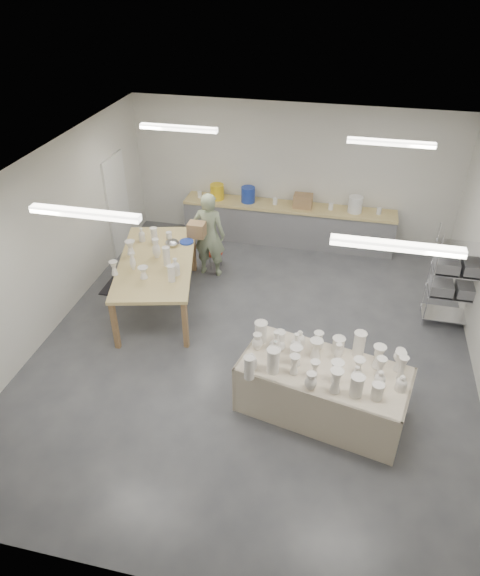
% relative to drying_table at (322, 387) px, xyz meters
% --- Properties ---
extents(room, '(8.00, 8.02, 3.00)m').
position_rel_drying_table_xyz_m(room, '(-1.32, 1.29, 1.59)').
color(room, '#424449').
rests_on(room, ground).
extents(back_counter, '(4.60, 0.60, 1.24)m').
position_rel_drying_table_xyz_m(back_counter, '(-1.22, 4.88, 0.02)').
color(back_counter, tan).
rests_on(back_counter, ground).
extents(wire_shelf, '(0.88, 0.48, 1.80)m').
position_rel_drying_table_xyz_m(wire_shelf, '(1.99, 2.60, 0.45)').
color(wire_shelf, silver).
rests_on(wire_shelf, ground).
extents(drying_table, '(2.47, 1.55, 1.18)m').
position_rel_drying_table_xyz_m(drying_table, '(0.00, 0.00, 0.00)').
color(drying_table, olive).
rests_on(drying_table, ground).
extents(work_table, '(1.86, 2.80, 1.33)m').
position_rel_drying_table_xyz_m(work_table, '(-3.13, 2.04, 0.48)').
color(work_table, tan).
rests_on(work_table, ground).
extents(rug, '(1.00, 0.70, 0.02)m').
position_rel_drying_table_xyz_m(rug, '(-3.93, 2.36, -0.45)').
color(rug, black).
rests_on(rug, ground).
extents(cat, '(0.44, 0.35, 0.17)m').
position_rel_drying_table_xyz_m(cat, '(-3.91, 2.34, -0.36)').
color(cat, white).
rests_on(cat, rug).
extents(potter, '(0.64, 0.43, 1.75)m').
position_rel_drying_table_xyz_m(potter, '(-2.54, 3.26, 0.41)').
color(potter, '#93A27D').
rests_on(potter, ground).
extents(red_stool, '(0.48, 0.48, 0.35)m').
position_rel_drying_table_xyz_m(red_stool, '(-2.54, 3.53, -0.15)').
color(red_stool, '#B9311A').
rests_on(red_stool, ground).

